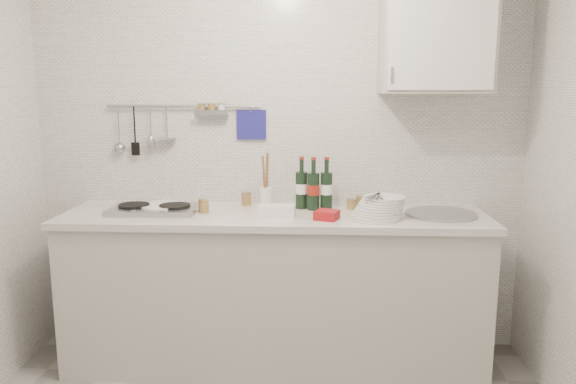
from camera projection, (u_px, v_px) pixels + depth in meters
The scene contains 14 objects.
back_wall at pixel (278, 151), 3.47m from camera, with size 3.00×0.02×2.50m, color silver.
counter at pixel (276, 293), 3.32m from camera, with size 2.44×0.64×0.96m.
wall_rail at pixel (180, 122), 3.43m from camera, with size 0.98×0.09×0.34m.
wall_cabinet at pixel (436, 30), 3.12m from camera, with size 0.60×0.38×0.70m.
plate_stack_hob at pixel (161, 208), 3.29m from camera, with size 0.29×0.28×0.04m.
plate_stack_sink at pixel (379, 208), 3.09m from camera, with size 0.30×0.29×0.13m.
wine_bottles at pixel (314, 183), 3.32m from camera, with size 0.22×0.11×0.31m.
butter_dish at pixel (276, 211), 3.15m from camera, with size 0.21×0.10×0.06m, color white.
strawberry_punnet at pixel (327, 215), 3.08m from camera, with size 0.12×0.12×0.05m, color #AA121D.
utensil_crock at pixel (266, 195), 3.38m from camera, with size 0.08×0.08×0.33m.
jar_a at pixel (246, 198), 3.45m from camera, with size 0.06×0.06×0.09m.
jar_b at pixel (361, 201), 3.38m from camera, with size 0.06×0.06×0.07m.
jar_c at pixel (351, 203), 3.34m from camera, with size 0.06×0.06×0.07m.
jar_d at pixel (204, 205), 3.24m from camera, with size 0.06×0.06×0.09m.
Camera 1 is at (0.24, -2.05, 1.63)m, focal length 35.00 mm.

